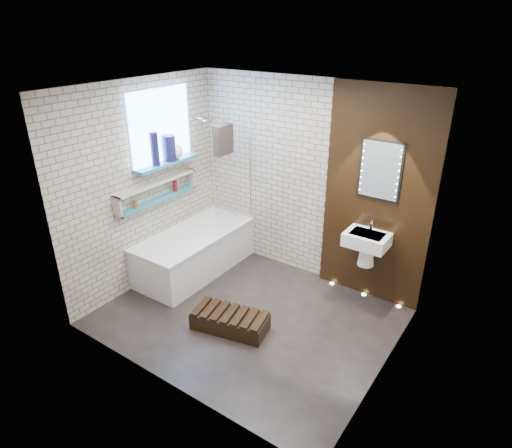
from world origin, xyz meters
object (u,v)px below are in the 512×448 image
Objects in this scene: bath_screen at (234,179)px; walnut_step at (230,321)px; washbasin at (367,244)px; led_mirror at (380,171)px; bathtub at (195,251)px.

bath_screen reaches higher than walnut_step.
bath_screen is 1.89m from washbasin.
washbasin is 0.68× the size of walnut_step.
led_mirror is (1.82, 0.34, 0.37)m from bath_screen.
bathtub is 3.00× the size of washbasin.
bathtub is 1.41m from walnut_step.
walnut_step is at bearing -123.00° from led_mirror.
washbasin is at bearing -90.00° from led_mirror.
bathtub is 2.68m from led_mirror.
led_mirror is at bearing 19.78° from bathtub.
bath_screen reaches higher than bathtub.
led_mirror is at bearing 10.66° from bath_screen.
walnut_step is (-1.00, -1.53, -1.56)m from led_mirror.
led_mirror reaches higher than bath_screen.
washbasin is (1.82, 0.18, -0.49)m from bath_screen.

